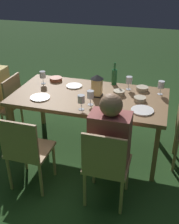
# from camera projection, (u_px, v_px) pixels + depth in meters

# --- Properties ---
(ground_plane) EXTENTS (16.00, 16.00, 0.00)m
(ground_plane) POSITION_uv_depth(u_px,v_px,m) (89.00, 147.00, 3.62)
(ground_plane) COLOR #26471E
(dining_table) EXTENTS (1.83, 0.95, 0.76)m
(dining_table) POSITION_uv_depth(u_px,v_px,m) (89.00, 99.00, 3.29)
(dining_table) COLOR olive
(dining_table) RESTS_ON ground
(chair_side_right_b) EXTENTS (0.42, 0.40, 0.87)m
(chair_side_right_b) POSITION_uv_depth(u_px,v_px,m) (26.00, 150.00, 2.76)
(chair_side_right_b) COLOR #9E7A51
(chair_side_right_b) RESTS_ON ground
(chair_head_far) EXTENTS (0.40, 0.42, 0.87)m
(chair_head_far) POSITION_uv_depth(u_px,v_px,m) (7.00, 103.00, 3.68)
(chair_head_far) COLOR #9E7A51
(chair_head_far) RESTS_ON ground
(chair_side_right_a) EXTENTS (0.42, 0.40, 0.87)m
(chair_side_right_a) POSITION_uv_depth(u_px,v_px,m) (106.00, 164.00, 2.56)
(chair_side_right_a) COLOR #9E7A51
(chair_side_right_a) RESTS_ON ground
(person_in_rust) EXTENTS (0.38, 0.47, 1.15)m
(person_in_rust) POSITION_uv_depth(u_px,v_px,m) (111.00, 139.00, 2.65)
(person_in_rust) COLOR #9E4C47
(person_in_rust) RESTS_ON ground
(lantern_centerpiece) EXTENTS (0.15, 0.15, 0.27)m
(lantern_centerpiece) POSITION_uv_depth(u_px,v_px,m) (97.00, 84.00, 3.18)
(lantern_centerpiece) COLOR black
(lantern_centerpiece) RESTS_ON dining_table
(green_bottle_on_table) EXTENTS (0.07, 0.07, 0.29)m
(green_bottle_on_table) POSITION_uv_depth(u_px,v_px,m) (114.00, 76.00, 3.51)
(green_bottle_on_table) COLOR #1E5B2D
(green_bottle_on_table) RESTS_ON dining_table
(wine_glass_a) EXTENTS (0.08, 0.08, 0.17)m
(wine_glass_a) POSITION_uv_depth(u_px,v_px,m) (161.00, 85.00, 3.23)
(wine_glass_a) COLOR silver
(wine_glass_a) RESTS_ON dining_table
(wine_glass_b) EXTENTS (0.08, 0.08, 0.17)m
(wine_glass_b) POSITION_uv_depth(u_px,v_px,m) (43.00, 75.00, 3.52)
(wine_glass_b) COLOR silver
(wine_glass_b) RESTS_ON dining_table
(wine_glass_c) EXTENTS (0.08, 0.08, 0.17)m
(wine_glass_c) POSITION_uv_depth(u_px,v_px,m) (129.00, 81.00, 3.36)
(wine_glass_c) COLOR silver
(wine_glass_c) RESTS_ON dining_table
(wine_glass_d) EXTENTS (0.08, 0.08, 0.17)m
(wine_glass_d) POSITION_uv_depth(u_px,v_px,m) (90.00, 95.00, 2.99)
(wine_glass_d) COLOR silver
(wine_glass_d) RESTS_ON dining_table
(wine_glass_e) EXTENTS (0.08, 0.08, 0.17)m
(wine_glass_e) POSITION_uv_depth(u_px,v_px,m) (81.00, 100.00, 2.89)
(wine_glass_e) COLOR silver
(wine_glass_e) RESTS_ON dining_table
(plate_a) EXTENTS (0.21, 0.21, 0.01)m
(plate_a) POSITION_uv_depth(u_px,v_px,m) (74.00, 86.00, 3.49)
(plate_a) COLOR silver
(plate_a) RESTS_ON dining_table
(plate_b) EXTENTS (0.23, 0.23, 0.01)m
(plate_b) POSITION_uv_depth(u_px,v_px,m) (40.00, 97.00, 3.19)
(plate_b) COLOR white
(plate_b) RESTS_ON dining_table
(plate_c) EXTENTS (0.24, 0.24, 0.01)m
(plate_c) POSITION_uv_depth(u_px,v_px,m) (142.00, 110.00, 2.91)
(plate_c) COLOR white
(plate_c) RESTS_ON dining_table
(bowl_olives) EXTENTS (0.14, 0.14, 0.05)m
(bowl_olives) POSITION_uv_depth(u_px,v_px,m) (140.00, 99.00, 3.11)
(bowl_olives) COLOR #BCAD8E
(bowl_olives) RESTS_ON dining_table
(bowl_bread) EXTENTS (0.14, 0.14, 0.05)m
(bowl_bread) POSITION_uv_depth(u_px,v_px,m) (119.00, 93.00, 3.26)
(bowl_bread) COLOR #BCAD8E
(bowl_bread) RESTS_ON dining_table
(bowl_salad) EXTENTS (0.15, 0.15, 0.05)m
(bowl_salad) POSITION_uv_depth(u_px,v_px,m) (142.00, 88.00, 3.38)
(bowl_salad) COLOR #BCAD8E
(bowl_salad) RESTS_ON dining_table
(bowl_dip) EXTENTS (0.16, 0.16, 0.05)m
(bowl_dip) POSITION_uv_depth(u_px,v_px,m) (56.00, 79.00, 3.66)
(bowl_dip) COLOR #9E5138
(bowl_dip) RESTS_ON dining_table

